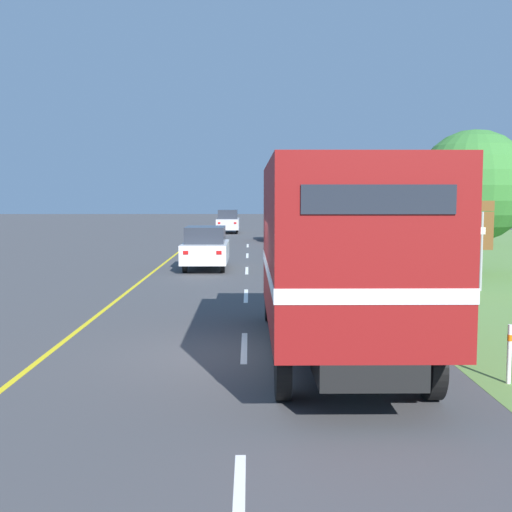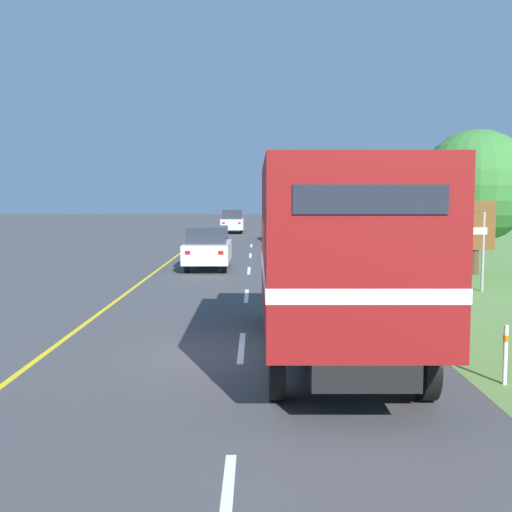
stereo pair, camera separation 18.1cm
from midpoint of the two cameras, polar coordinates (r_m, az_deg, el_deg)
The scene contains 17 objects.
ground_plane at distance 12.18m, azimuth -1.51°, elevation -8.73°, with size 200.00×200.00×0.00m, color #444447.
edge_line_yellow at distance 29.25m, azimuth -8.24°, elevation -0.56°, with size 0.12×67.69×0.01m, color yellow.
centre_dash_nearest at distance 6.50m, azimuth -2.41°, elevation -21.66°, with size 0.12×2.60×0.01m, color white.
centre_dash_near at distance 12.74m, azimuth -1.47°, elevation -8.09°, with size 0.12×2.60×0.01m, color white.
centre_dash_mid_a at distance 19.22m, azimuth -1.17°, elevation -3.54°, with size 0.12×2.60×0.01m, color white.
centre_dash_mid_b at distance 25.76m, azimuth -1.02°, elevation -1.29°, with size 0.12×2.60×0.01m, color white.
centre_dash_far at distance 32.33m, azimuth -0.94°, elevation 0.04°, with size 0.12×2.60×0.01m, color white.
centre_dash_farthest at distance 38.91m, azimuth -0.88°, elevation 0.93°, with size 0.12×2.60×0.01m, color white.
horse_trailer_truck at distance 11.68m, azimuth 6.68°, elevation 0.43°, with size 2.54×8.10×3.51m.
lead_car_white at distance 26.17m, azimuth -4.69°, elevation 0.76°, with size 1.80×3.86×1.76m.
lead_car_red_ahead at distance 43.55m, azimuth 1.82°, elevation 2.61°, with size 1.80×4.34×1.83m.
lead_car_silver_ahead at distance 52.71m, azimuth -2.60°, elevation 3.11°, with size 1.80×4.48×1.91m.
highway_sign at distance 20.96m, azimuth 17.20°, elevation 1.98°, with size 2.38×0.09×2.83m.
roadside_tree_near at distance 25.70m, azimuth 18.57°, elevation 5.91°, with size 4.24×4.24×5.48m.
roadside_tree_mid at distance 32.65m, azimuth 13.75°, elevation 5.84°, with size 3.13×3.13×4.93m.
roadside_tree_far at distance 41.26m, azimuth 16.81°, elevation 6.55°, with size 3.97×3.97×6.03m.
delineator_post at distance 10.93m, azimuth 21.15°, elevation -7.99°, with size 0.08×0.08×0.95m.
Camera 1 is at (0.10, -11.82, 2.95)m, focal length 45.00 mm.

